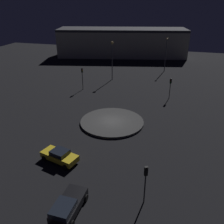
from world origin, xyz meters
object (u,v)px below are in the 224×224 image
object	(u,v)px
car_yellow	(60,156)
streetlamp_east	(166,51)
traffic_light_northeast	(82,75)
traffic_light_southeast	(170,84)
traffic_light_southwest	(145,177)
store_building	(122,42)
car_black	(68,206)
streetlamp_east_near	(112,54)

from	to	relation	value
car_yellow	streetlamp_east	world-z (taller)	streetlamp_east
traffic_light_northeast	traffic_light_southeast	xyz separation A→B (m)	(-0.30, -17.24, -0.40)
traffic_light_southeast	streetlamp_east	bearing A→B (deg)	-140.91
traffic_light_northeast	traffic_light_southwest	size ratio (longest dim) A/B	1.11
traffic_light_southwest	store_building	distance (m)	62.00
traffic_light_northeast	car_black	bearing A→B (deg)	-18.19
traffic_light_southwest	store_building	size ratio (longest dim) A/B	0.10
traffic_light_northeast	traffic_light_southwest	distance (m)	31.43
traffic_light_southeast	streetlamp_east	world-z (taller)	streetlamp_east
store_building	streetlamp_east_near	bearing A→B (deg)	85.70
streetlamp_east	traffic_light_northeast	bearing A→B (deg)	140.87
traffic_light_northeast	streetlamp_east_near	world-z (taller)	streetlamp_east_near
traffic_light_northeast	traffic_light_southwest	xyz separation A→B (m)	(-26.67, -16.62, -0.29)
car_black	car_yellow	xyz separation A→B (m)	(6.54, 4.08, -0.08)
car_black	car_yellow	size ratio (longest dim) A/B	0.90
car_yellow	traffic_light_northeast	world-z (taller)	traffic_light_northeast
car_black	traffic_light_southeast	bearing A→B (deg)	-11.58
traffic_light_southwest	store_building	world-z (taller)	store_building
traffic_light_northeast	car_yellow	bearing A→B (deg)	-22.15
car_black	store_building	size ratio (longest dim) A/B	0.10
car_yellow	store_building	distance (m)	56.67
car_black	streetlamp_east	distance (m)	48.37
car_black	traffic_light_northeast	distance (m)	31.56
traffic_light_southwest	streetlamp_east	world-z (taller)	streetlamp_east
traffic_light_southwest	store_building	bearing A→B (deg)	-10.84
car_black	car_yellow	world-z (taller)	car_black
traffic_light_southeast	streetlamp_east_near	distance (m)	15.94
streetlamp_east_near	store_building	world-z (taller)	streetlamp_east_near
traffic_light_northeast	store_building	bearing A→B (deg)	141.94
car_yellow	traffic_light_southwest	bearing A→B (deg)	175.91
car_yellow	traffic_light_southwest	world-z (taller)	traffic_light_southwest
traffic_light_southwest	traffic_light_southeast	distance (m)	26.37
car_black	traffic_light_northeast	bearing A→B (deg)	20.83
traffic_light_northeast	store_building	world-z (taller)	store_building
streetlamp_east_near	car_black	bearing A→B (deg)	-170.15
traffic_light_northeast	streetlamp_east	xyz separation A→B (m)	(18.32, -14.90, 1.90)
traffic_light_northeast	traffic_light_southeast	size ratio (longest dim) A/B	1.15
car_black	streetlamp_east	xyz separation A→B (m)	(47.98, -4.39, 4.23)
traffic_light_northeast	streetlamp_east	world-z (taller)	streetlamp_east
car_yellow	store_building	bearing A→B (deg)	-68.60
store_building	traffic_light_southwest	bearing A→B (deg)	92.55
traffic_light_southwest	traffic_light_northeast	bearing A→B (deg)	5.74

